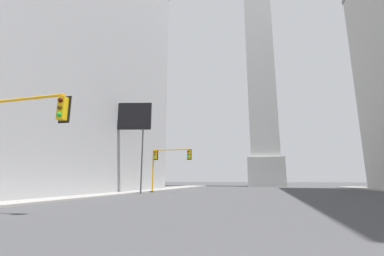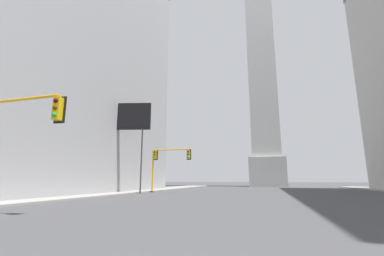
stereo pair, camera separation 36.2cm
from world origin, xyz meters
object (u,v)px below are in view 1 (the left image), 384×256
object	(u,v)px
traffic_light_near_left	(9,124)
billboard_sign	(128,119)
traffic_light_mid_left	(166,159)
obelisk	(259,41)

from	to	relation	value
traffic_light_near_left	billboard_sign	xyz separation A→B (m)	(-3.57, 17.55, 4.50)
traffic_light_mid_left	obelisk	bearing A→B (deg)	70.53
traffic_light_near_left	obelisk	bearing A→B (deg)	77.57
obelisk	traffic_light_near_left	bearing A→B (deg)	-102.43
traffic_light_near_left	traffic_light_mid_left	world-z (taller)	traffic_light_near_left
obelisk	traffic_light_near_left	world-z (taller)	obelisk
obelisk	traffic_light_near_left	distance (m)	68.19
billboard_sign	traffic_light_mid_left	bearing A→B (deg)	47.97
traffic_light_near_left	billboard_sign	bearing A→B (deg)	101.51
obelisk	billboard_sign	distance (m)	52.52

